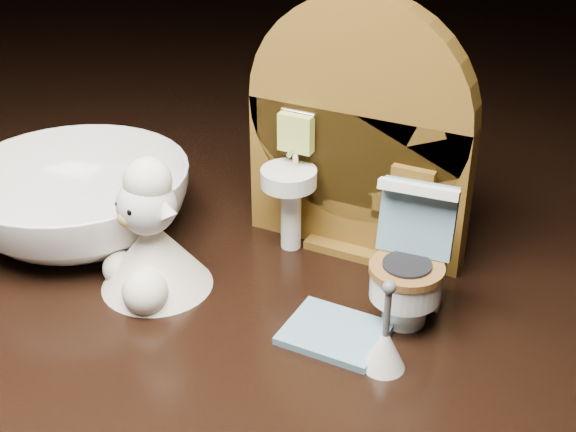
% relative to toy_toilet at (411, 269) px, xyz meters
% --- Properties ---
extents(backdrop_panel, '(0.13, 0.05, 0.15)m').
position_rel_toy_toilet_xyz_m(backdrop_panel, '(-0.05, 0.05, 0.04)').
color(backdrop_panel, brown).
rests_on(backdrop_panel, ground).
extents(toy_toilet, '(0.04, 0.05, 0.08)m').
position_rel_toy_toilet_xyz_m(toy_toilet, '(0.00, 0.00, 0.00)').
color(toy_toilet, white).
rests_on(toy_toilet, ground).
extents(bath_mat, '(0.05, 0.04, 0.00)m').
position_rel_toy_toilet_xyz_m(bath_mat, '(-0.03, -0.04, -0.03)').
color(bath_mat, '#638DA3').
rests_on(bath_mat, ground).
extents(toilet_brush, '(0.02, 0.02, 0.05)m').
position_rel_toy_toilet_xyz_m(toilet_brush, '(0.00, -0.05, -0.01)').
color(toilet_brush, white).
rests_on(toilet_brush, ground).
extents(plush_lamb, '(0.06, 0.06, 0.08)m').
position_rel_toy_toilet_xyz_m(plush_lamb, '(-0.13, -0.04, -0.00)').
color(plush_lamb, silver).
rests_on(plush_lamb, ground).
extents(ceramic_bowl, '(0.17, 0.17, 0.04)m').
position_rel_toy_toilet_xyz_m(ceramic_bowl, '(-0.21, -0.01, -0.01)').
color(ceramic_bowl, white).
rests_on(ceramic_bowl, ground).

